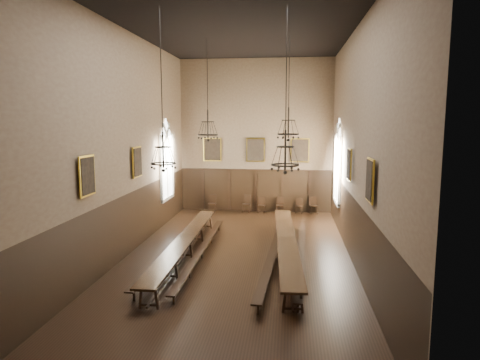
% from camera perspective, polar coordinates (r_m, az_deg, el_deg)
% --- Properties ---
extents(floor, '(9.00, 18.00, 0.02)m').
position_cam_1_polar(floor, '(17.32, -0.37, -10.39)').
color(floor, black).
rests_on(floor, ground).
extents(ceiling, '(9.00, 18.00, 0.02)m').
position_cam_1_polar(ceiling, '(16.81, -0.40, 20.21)').
color(ceiling, black).
rests_on(ceiling, ground).
extents(wall_back, '(9.00, 0.02, 9.00)m').
position_cam_1_polar(wall_back, '(25.42, 2.12, 5.85)').
color(wall_back, '#78644A').
rests_on(wall_back, ground).
extents(wall_front, '(9.00, 0.02, 9.00)m').
position_cam_1_polar(wall_front, '(7.64, -8.70, 0.67)').
color(wall_front, '#78644A').
rests_on(wall_front, ground).
extents(wall_left, '(0.02, 18.00, 9.00)m').
position_cam_1_polar(wall_left, '(17.59, -15.17, 4.61)').
color(wall_left, '#78644A').
rests_on(wall_left, ground).
extents(wall_right, '(0.02, 18.00, 9.00)m').
position_cam_1_polar(wall_right, '(16.53, 15.38, 4.40)').
color(wall_right, '#78644A').
rests_on(wall_right, ground).
extents(wainscot_panelling, '(9.00, 18.00, 2.50)m').
position_cam_1_polar(wainscot_panelling, '(16.97, -0.37, -6.35)').
color(wainscot_panelling, black).
rests_on(wainscot_panelling, floor).
extents(table_left, '(0.88, 10.37, 0.81)m').
position_cam_1_polar(table_left, '(17.35, -7.34, -8.99)').
color(table_left, black).
rests_on(table_left, floor).
extents(table_right, '(1.26, 10.71, 0.83)m').
position_cam_1_polar(table_right, '(17.21, 6.20, -9.07)').
color(table_right, black).
rests_on(table_right, floor).
extents(bench_left_outer, '(0.54, 9.83, 0.44)m').
position_cam_1_polar(bench_left_outer, '(17.81, -8.46, -8.97)').
color(bench_left_outer, black).
rests_on(bench_left_outer, floor).
extents(bench_left_inner, '(0.36, 9.37, 0.42)m').
position_cam_1_polar(bench_left_inner, '(17.28, -5.11, -9.50)').
color(bench_left_inner, black).
rests_on(bench_left_inner, floor).
extents(bench_right_inner, '(0.89, 10.57, 0.48)m').
position_cam_1_polar(bench_right_inner, '(17.11, 4.56, -9.56)').
color(bench_right_inner, black).
rests_on(bench_right_inner, floor).
extents(bench_right_outer, '(0.70, 9.81, 0.44)m').
position_cam_1_polar(bench_right_outer, '(17.02, 8.11, -9.78)').
color(bench_right_outer, black).
rests_on(bench_right_outer, floor).
extents(chair_1, '(0.45, 0.45, 1.00)m').
position_cam_1_polar(chair_1, '(25.76, -3.74, -3.54)').
color(chair_1, black).
rests_on(chair_1, floor).
extents(chair_3, '(0.54, 0.54, 1.02)m').
position_cam_1_polar(chair_3, '(25.52, 0.85, -3.62)').
color(chair_3, black).
rests_on(chair_3, floor).
extents(chair_4, '(0.44, 0.44, 0.92)m').
position_cam_1_polar(chair_4, '(25.39, 2.89, -3.77)').
color(chair_4, black).
rests_on(chair_4, floor).
extents(chair_5, '(0.45, 0.45, 0.97)m').
position_cam_1_polar(chair_5, '(25.42, 5.36, -3.74)').
color(chair_5, black).
rests_on(chair_5, floor).
extents(chair_6, '(0.46, 0.46, 0.90)m').
position_cam_1_polar(chair_6, '(25.44, 7.88, -3.82)').
color(chair_6, black).
rests_on(chair_6, floor).
extents(chair_7, '(0.55, 0.55, 1.01)m').
position_cam_1_polar(chair_7, '(25.46, 9.75, -3.77)').
color(chair_7, black).
rests_on(chair_7, floor).
extents(chandelier_back_left, '(0.91, 0.91, 4.37)m').
position_cam_1_polar(chandelier_back_left, '(19.50, -4.31, 6.83)').
color(chandelier_back_left, black).
rests_on(chandelier_back_left, ceiling).
extents(chandelier_back_right, '(0.92, 0.92, 4.31)m').
position_cam_1_polar(chandelier_back_right, '(18.48, 6.46, 6.92)').
color(chandelier_back_right, black).
rests_on(chandelier_back_right, ceiling).
extents(chandelier_front_left, '(0.84, 0.84, 5.11)m').
position_cam_1_polar(chandelier_front_left, '(14.22, -10.21, 3.55)').
color(chandelier_front_left, black).
rests_on(chandelier_front_left, ceiling).
extents(chandelier_front_right, '(0.91, 0.91, 5.15)m').
position_cam_1_polar(chandelier_front_right, '(13.95, 6.05, 3.31)').
color(chandelier_front_right, black).
rests_on(chandelier_front_right, ceiling).
extents(portrait_back_0, '(1.10, 0.12, 1.40)m').
position_cam_1_polar(portrait_back_0, '(25.67, -3.72, 4.08)').
color(portrait_back_0, gold).
rests_on(portrait_back_0, wall_back).
extents(portrait_back_1, '(1.10, 0.12, 1.40)m').
position_cam_1_polar(portrait_back_1, '(25.33, 2.09, 4.03)').
color(portrait_back_1, gold).
rests_on(portrait_back_1, wall_back).
extents(portrait_back_2, '(1.10, 0.12, 1.40)m').
position_cam_1_polar(portrait_back_2, '(25.26, 7.99, 3.95)').
color(portrait_back_2, gold).
rests_on(portrait_back_2, wall_back).
extents(portrait_left_0, '(0.12, 1.00, 1.30)m').
position_cam_1_polar(portrait_left_0, '(18.54, -13.56, 2.35)').
color(portrait_left_0, gold).
rests_on(portrait_left_0, wall_left).
extents(portrait_left_1, '(0.12, 1.00, 1.30)m').
position_cam_1_polar(portrait_left_1, '(14.43, -19.71, 0.53)').
color(portrait_left_1, gold).
rests_on(portrait_left_1, wall_left).
extents(portrait_right_0, '(0.12, 1.00, 1.30)m').
position_cam_1_polar(portrait_right_0, '(17.56, 14.37, 2.01)').
color(portrait_right_0, gold).
rests_on(portrait_right_0, wall_right).
extents(portrait_right_1, '(0.12, 1.00, 1.30)m').
position_cam_1_polar(portrait_right_1, '(13.15, 16.96, -0.04)').
color(portrait_right_1, gold).
rests_on(portrait_right_1, wall_right).
extents(window_right, '(0.20, 2.20, 4.60)m').
position_cam_1_polar(window_right, '(22.04, 12.93, 2.45)').
color(window_right, white).
rests_on(window_right, wall_right).
extents(window_left, '(0.20, 2.20, 4.60)m').
position_cam_1_polar(window_left, '(22.84, -9.77, 2.73)').
color(window_left, white).
rests_on(window_left, wall_left).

